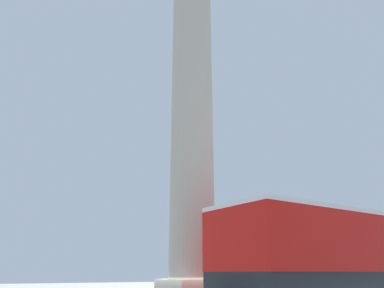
{
  "coord_description": "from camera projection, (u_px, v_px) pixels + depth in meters",
  "views": [
    {
      "loc": [
        -7.64,
        -12.34,
        2.65
      ],
      "look_at": [
        0.0,
        0.0,
        7.66
      ],
      "focal_mm": 35.0,
      "sensor_mm": 36.0,
      "label": 1
    }
  ],
  "objects": [
    {
      "name": "bus_b",
      "position": [
        361.0,
        281.0,
        11.54
      ],
      "size": [
        10.3,
        3.13,
        4.37
      ],
      "rotation": [
        0.0,
        0.0,
        0.04
      ],
      "color": "#B7140F",
      "rests_on": "ground_plane"
    },
    {
      "name": "monument_column",
      "position": [
        192.0,
        162.0,
        15.11
      ],
      "size": [
        4.63,
        4.63,
        18.68
      ],
      "color": "#A39E8E",
      "rests_on": "ground_plane"
    },
    {
      "name": "street_lamp",
      "position": [
        288.0,
        256.0,
        13.99
      ],
      "size": [
        0.51,
        0.51,
        5.04
      ],
      "color": "black",
      "rests_on": "ground_plane"
    }
  ]
}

